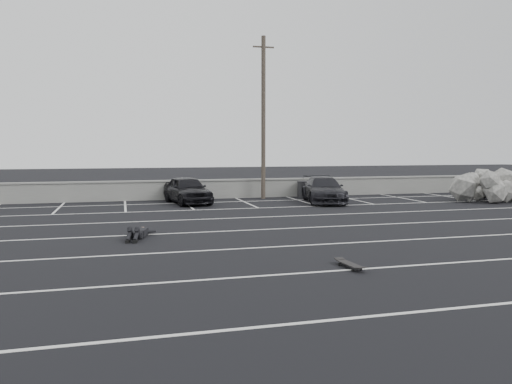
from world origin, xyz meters
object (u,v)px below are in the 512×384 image
object	(u,v)px
riprap_pile	(503,191)
person	(140,229)
utility_pole	(263,117)
car_right	(324,190)
trash_bin	(302,189)
skateboard	(350,265)
car_left	(187,190)

from	to	relation	value
riprap_pile	person	distance (m)	19.85
utility_pole	person	distance (m)	13.32
car_right	riprap_pile	size ratio (longest dim) A/B	0.79
car_right	trash_bin	size ratio (longest dim) A/B	4.96
car_right	riprap_pile	world-z (taller)	riprap_pile
utility_pole	skateboard	xyz separation A→B (m)	(-2.47, -16.04, -4.38)
utility_pole	trash_bin	distance (m)	4.67
skateboard	person	bearing A→B (deg)	124.02
utility_pole	trash_bin	world-z (taller)	utility_pole
trash_bin	skateboard	xyz separation A→B (m)	(-4.85, -16.27, -0.38)
utility_pole	skateboard	bearing A→B (deg)	-98.75
person	car_left	bearing A→B (deg)	88.30
trash_bin	person	bearing A→B (deg)	-131.31
car_left	utility_pole	size ratio (longest dim) A/B	0.46
person	skateboard	xyz separation A→B (m)	(4.57, -5.56, -0.14)
skateboard	riprap_pile	bearing A→B (deg)	33.32
car_left	trash_bin	world-z (taller)	car_left
trash_bin	person	size ratio (longest dim) A/B	0.37
car_left	person	size ratio (longest dim) A/B	1.67
car_left	utility_pole	xyz separation A→B (m)	(4.37, 1.34, 3.78)
car_left	skateboard	world-z (taller)	car_left
utility_pole	riprap_pile	size ratio (longest dim) A/B	1.54
car_left	riprap_pile	distance (m)	16.56
car_left	riprap_pile	size ratio (longest dim) A/B	0.71
person	car_right	bearing A→B (deg)	54.06
car_left	riprap_pile	bearing A→B (deg)	-21.97
car_left	skateboard	distance (m)	14.83
car_right	skateboard	bearing A→B (deg)	-97.75
utility_pole	riprap_pile	world-z (taller)	utility_pole
car_left	person	distance (m)	9.53
utility_pole	skateboard	distance (m)	16.81
car_right	utility_pole	size ratio (longest dim) A/B	0.51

